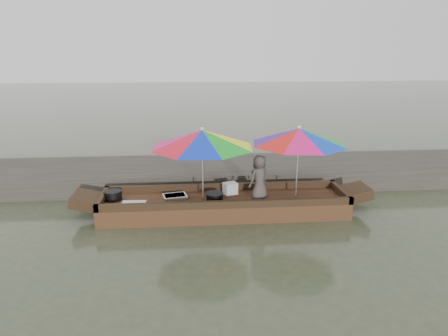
{
  "coord_description": "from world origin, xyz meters",
  "views": [
    {
      "loc": [
        -0.68,
        -8.0,
        3.36
      ],
      "look_at": [
        0.0,
        0.1,
        1.0
      ],
      "focal_mm": 32.0,
      "sensor_mm": 36.0,
      "label": 1
    }
  ],
  "objects": [
    {
      "name": "vendor",
      "position": [
        0.72,
        -0.15,
        0.84
      ],
      "size": [
        0.58,
        0.54,
        0.99
      ],
      "primitive_type": "imported",
      "rotation": [
        0.0,
        0.0,
        3.75
      ],
      "color": "#483F3C",
      "rests_on": "boat_hull"
    },
    {
      "name": "tray_crayfish",
      "position": [
        -1.06,
        0.05,
        0.39
      ],
      "size": [
        0.55,
        0.44,
        0.09
      ],
      "primitive_type": "cube",
      "rotation": [
        0.0,
        0.0,
        0.22
      ],
      "color": "silver",
      "rests_on": "boat_hull"
    },
    {
      "name": "dock",
      "position": [
        0.0,
        2.2,
        0.25
      ],
      "size": [
        22.0,
        2.2,
        0.5
      ],
      "primitive_type": "cube",
      "color": "#2D2B26",
      "rests_on": "ground"
    },
    {
      "name": "charcoal_grill",
      "position": [
        -0.22,
        -0.14,
        0.43
      ],
      "size": [
        0.35,
        0.35,
        0.16
      ],
      "primitive_type": "cylinder",
      "color": "black",
      "rests_on": "boat_hull"
    },
    {
      "name": "boat_hull",
      "position": [
        0.0,
        0.0,
        0.17
      ],
      "size": [
        5.23,
        1.2,
        0.35
      ],
      "primitive_type": "cube",
      "color": "#3D2114",
      "rests_on": "water"
    },
    {
      "name": "tray_scallop",
      "position": [
        -1.89,
        -0.28,
        0.38
      ],
      "size": [
        0.51,
        0.37,
        0.06
      ],
      "primitive_type": "cube",
      "rotation": [
        0.0,
        0.0,
        -0.06
      ],
      "color": "silver",
      "rests_on": "boat_hull"
    },
    {
      "name": "umbrella_stern",
      "position": [
        1.56,
        0.0,
        1.12
      ],
      "size": [
        2.45,
        2.45,
        1.55
      ],
      "primitive_type": null,
      "rotation": [
        0.0,
        0.0,
        0.24
      ],
      "color": "orange",
      "rests_on": "boat_hull"
    },
    {
      "name": "umbrella_bow",
      "position": [
        -0.46,
        0.0,
        1.12
      ],
      "size": [
        2.75,
        2.75,
        1.55
      ],
      "primitive_type": null,
      "rotation": [
        0.0,
        0.0,
        0.31
      ],
      "color": "orange",
      "rests_on": "boat_hull"
    },
    {
      "name": "water",
      "position": [
        0.0,
        0.0,
        0.0
      ],
      "size": [
        80.0,
        80.0,
        0.0
      ],
      "primitive_type": "plane",
      "color": "#37402B",
      "rests_on": "ground"
    },
    {
      "name": "cooking_pot",
      "position": [
        -2.36,
        0.12,
        0.45
      ],
      "size": [
        0.37,
        0.37,
        0.2
      ],
      "primitive_type": "cylinder",
      "color": "black",
      "rests_on": "boat_hull"
    },
    {
      "name": "supply_bag",
      "position": [
        0.15,
        0.26,
        0.48
      ],
      "size": [
        0.34,
        0.3,
        0.26
      ],
      "primitive_type": "cube",
      "rotation": [
        0.0,
        0.0,
        0.36
      ],
      "color": "silver",
      "rests_on": "boat_hull"
    }
  ]
}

